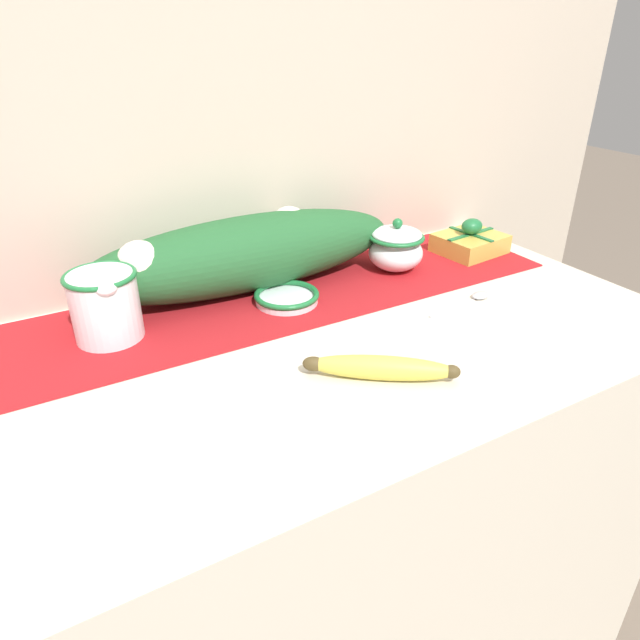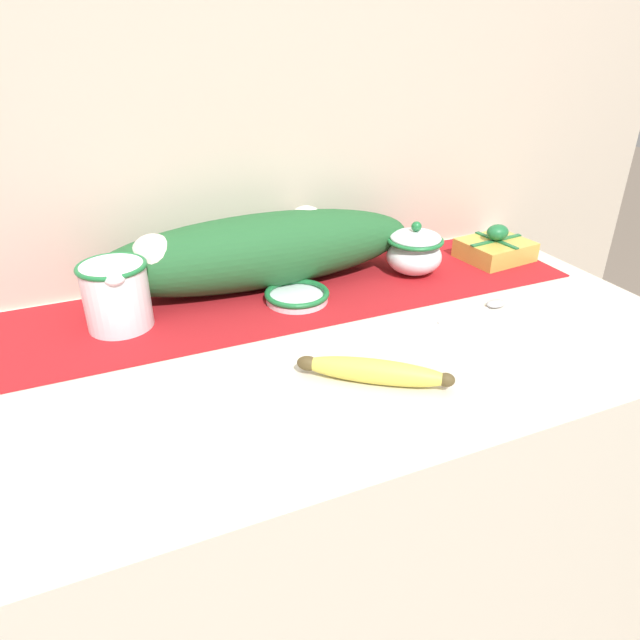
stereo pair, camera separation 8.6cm
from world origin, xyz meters
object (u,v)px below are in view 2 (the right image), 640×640
(sugar_bowl, at_px, (414,251))
(banana, at_px, (374,371))
(cream_pitcher, at_px, (116,293))
(gift_box, at_px, (495,248))
(small_dish, at_px, (297,296))
(spoon, at_px, (492,305))

(sugar_bowl, xyz_separation_m, banana, (-0.25, -0.31, -0.03))
(cream_pitcher, relative_size, gift_box, 0.88)
(sugar_bowl, relative_size, small_dish, 0.95)
(banana, distance_m, spoon, 0.33)
(banana, xyz_separation_m, spoon, (0.30, 0.13, -0.01))
(sugar_bowl, height_order, spoon, sugar_bowl)
(sugar_bowl, distance_m, spoon, 0.20)
(cream_pitcher, height_order, gift_box, cream_pitcher)
(cream_pitcher, distance_m, spoon, 0.64)
(sugar_bowl, relative_size, gift_box, 0.76)
(small_dish, bearing_deg, banana, -88.85)
(spoon, bearing_deg, banana, -164.60)
(sugar_bowl, distance_m, small_dish, 0.26)
(cream_pitcher, distance_m, sugar_bowl, 0.56)
(sugar_bowl, distance_m, banana, 0.40)
(small_dish, relative_size, spoon, 0.77)
(sugar_bowl, xyz_separation_m, spoon, (0.05, -0.18, -0.05))
(banana, bearing_deg, gift_box, 34.14)
(cream_pitcher, bearing_deg, sugar_bowl, -0.13)
(cream_pitcher, xyz_separation_m, small_dish, (0.30, -0.03, -0.05))
(banana, bearing_deg, cream_pitcher, 134.64)
(cream_pitcher, height_order, spoon, cream_pitcher)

